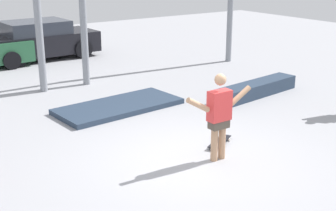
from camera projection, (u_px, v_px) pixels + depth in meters
ground_plane at (197, 160)px, 8.69m from camera, size 36.00×36.00×0.00m
skateboarder at (219, 113)px, 8.45m from camera, size 1.47×0.22×1.64m
skateboard at (220, 142)px, 9.38m from camera, size 0.79×0.56×0.08m
grind_box at (255, 89)px, 12.60m from camera, size 3.04×0.93×0.36m
manual_pad at (119, 106)px, 11.58m from camera, size 3.19×1.64×0.13m
parked_car_black at (40, 40)px, 17.05m from camera, size 4.09×2.13×1.39m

